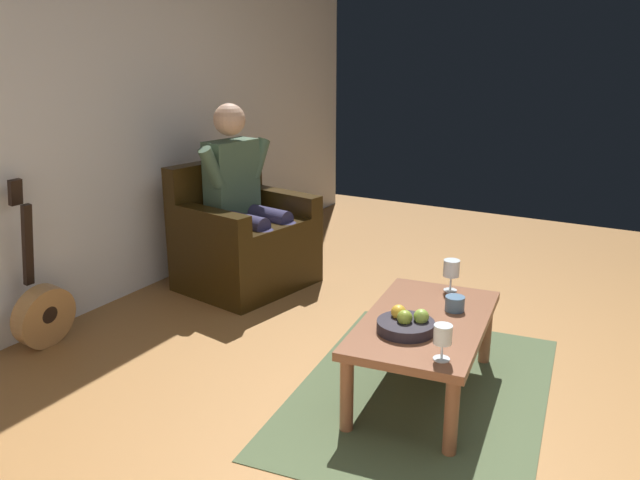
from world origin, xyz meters
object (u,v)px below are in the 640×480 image
Objects in this scene: fruit_bowl at (406,324)px; armchair at (243,242)px; guitar at (43,310)px; wine_glass_near at (451,270)px; wine_glass_far at (443,337)px; coffee_table at (425,330)px; person_seated at (243,192)px; candle_jar at (455,304)px.

armchair is at bearing -120.97° from fruit_bowl.
fruit_bowl is (-0.38, 2.00, 0.21)m from guitar.
armchair reaches higher than wine_glass_near.
armchair is 1.67m from wine_glass_near.
guitar reaches higher than armchair.
wine_glass_near reaches higher than wine_glass_far.
wine_glass_near is at bearing -163.99° from wine_glass_far.
coffee_table is 0.44m from wine_glass_far.
fruit_bowl is at bearing 68.42° from person_seated.
person_seated is 1.87m from fruit_bowl.
wine_glass_far reaches higher than candle_jar.
fruit_bowl is 2.77× the size of candle_jar.
armchair is at bearing -103.29° from wine_glass_near.
coffee_table is 0.45m from wine_glass_near.
wine_glass_near is 0.28m from candle_jar.
person_seated reaches higher than fruit_bowl.
candle_jar is (0.24, 0.10, -0.08)m from wine_glass_near.
candle_jar is (-0.17, 0.09, 0.09)m from coffee_table.
coffee_table is 0.21m from candle_jar.
coffee_table is 6.77× the size of wine_glass_far.
armchair is 1.82m from coffee_table.
guitar reaches higher than wine_glass_near.
wine_glass_near is at bearing 86.29° from person_seated.
person_seated reaches higher than coffee_table.
coffee_table is at bearing 105.20° from guitar.
person_seated is 8.14× the size of wine_glass_far.
wine_glass_near is (0.38, 1.60, -0.17)m from person_seated.
wine_glass_near reaches higher than fruit_bowl.
coffee_table is 3.99× the size of fruit_bowl.
wine_glass_near is 1.10× the size of wine_glass_far.
coffee_table is at bearing -150.13° from wine_glass_far.
fruit_bowl is 0.36m from candle_jar.
candle_jar is at bearing 152.47° from coffee_table.
person_seated is 2.16m from wine_glass_far.
armchair is at bearing -90.00° from person_seated.
armchair is 5.44× the size of wine_glass_near.
wine_glass_near is 0.80m from wine_glass_far.
wine_glass_far reaches higher than coffee_table.
candle_jar is at bearing -167.41° from wine_glass_far.
armchair is 0.97× the size of guitar.
wine_glass_far is 0.54m from candle_jar.
person_seated is 7.39× the size of wine_glass_near.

